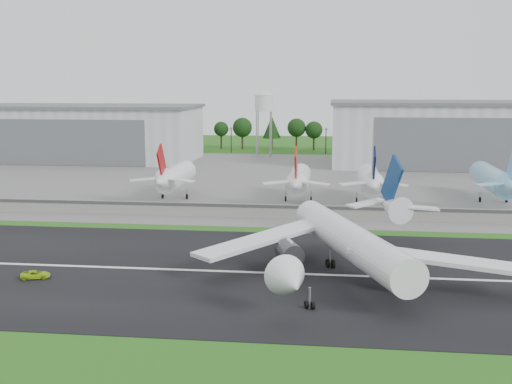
# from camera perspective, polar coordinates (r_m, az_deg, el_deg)

# --- Properties ---
(ground) EXTENTS (600.00, 600.00, 0.00)m
(ground) POSITION_cam_1_polar(r_m,az_deg,el_deg) (103.95, -7.48, -8.51)
(ground) COLOR #205D16
(ground) RESTS_ON ground
(runway) EXTENTS (320.00, 60.00, 0.10)m
(runway) POSITION_cam_1_polar(r_m,az_deg,el_deg) (113.21, -6.23, -6.93)
(runway) COLOR black
(runway) RESTS_ON ground
(runway_centerline) EXTENTS (220.00, 1.00, 0.02)m
(runway_centerline) POSITION_cam_1_polar(r_m,az_deg,el_deg) (113.19, -6.23, -6.90)
(runway_centerline) COLOR white
(runway_centerline) RESTS_ON runway
(apron) EXTENTS (320.00, 150.00, 0.10)m
(apron) POSITION_cam_1_polar(r_m,az_deg,el_deg) (219.44, 0.21, 1.23)
(apron) COLOR slate
(apron) RESTS_ON ground
(blast_fence) EXTENTS (240.00, 0.61, 3.50)m
(blast_fence) POSITION_cam_1_polar(r_m,az_deg,el_deg) (155.67, -2.53, -1.63)
(blast_fence) COLOR gray
(blast_fence) RESTS_ON ground
(hangar_west) EXTENTS (97.00, 44.00, 23.20)m
(hangar_west) POSITION_cam_1_polar(r_m,az_deg,el_deg) (281.62, -15.15, 5.14)
(hangar_west) COLOR silver
(hangar_west) RESTS_ON ground
(hangar_east) EXTENTS (102.00, 47.00, 25.20)m
(hangar_east) POSITION_cam_1_polar(r_m,az_deg,el_deg) (266.06, 17.70, 4.98)
(hangar_east) COLOR silver
(hangar_east) RESTS_ON ground
(water_tower) EXTENTS (8.40, 8.40, 29.40)m
(water_tower) POSITION_cam_1_polar(r_m,az_deg,el_deg) (282.32, 0.72, 8.11)
(water_tower) COLOR #99999E
(water_tower) RESTS_ON ground
(utility_poles) EXTENTS (230.00, 3.00, 12.00)m
(utility_poles) POSITION_cam_1_polar(r_m,az_deg,el_deg) (298.43, 1.98, 3.46)
(utility_poles) COLOR black
(utility_poles) RESTS_ON ground
(treeline) EXTENTS (320.00, 16.00, 22.00)m
(treeline) POSITION_cam_1_polar(r_m,az_deg,el_deg) (313.29, 2.21, 3.76)
(treeline) COLOR black
(treeline) RESTS_ON ground
(main_airliner) EXTENTS (53.91, 57.51, 18.17)m
(main_airliner) POSITION_cam_1_polar(r_m,az_deg,el_deg) (108.78, 8.27, -5.01)
(main_airliner) COLOR white
(main_airliner) RESTS_ON runway
(ground_vehicle) EXTENTS (5.23, 3.64, 1.33)m
(ground_vehicle) POSITION_cam_1_polar(r_m,az_deg,el_deg) (113.83, -19.01, -6.95)
(ground_vehicle) COLOR #A3CF18
(ground_vehicle) RESTS_ON runway
(parked_jet_red_a) EXTENTS (7.36, 31.29, 16.94)m
(parked_jet_red_a) POSITION_cam_1_polar(r_m,az_deg,el_deg) (179.56, -7.38, 1.31)
(parked_jet_red_a) COLOR white
(parked_jet_red_a) RESTS_ON ground
(parked_jet_red_b) EXTENTS (7.36, 31.29, 16.75)m
(parked_jet_red_b) POSITION_cam_1_polar(r_m,az_deg,el_deg) (174.39, 3.78, 1.07)
(parked_jet_red_b) COLOR white
(parked_jet_red_b) RESTS_ON ground
(parked_jet_navy) EXTENTS (7.36, 31.29, 16.88)m
(parked_jet_navy) POSITION_cam_1_polar(r_m,az_deg,el_deg) (174.47, 10.14, 0.98)
(parked_jet_navy) COLOR white
(parked_jet_navy) RESTS_ON ground
(parked_jet_skyblue) EXTENTS (7.36, 37.29, 17.01)m
(parked_jet_skyblue) POSITION_cam_1_polar(r_m,az_deg,el_deg) (184.44, 20.53, 1.00)
(parked_jet_skyblue) COLOR #84BFE4
(parked_jet_skyblue) RESTS_ON ground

